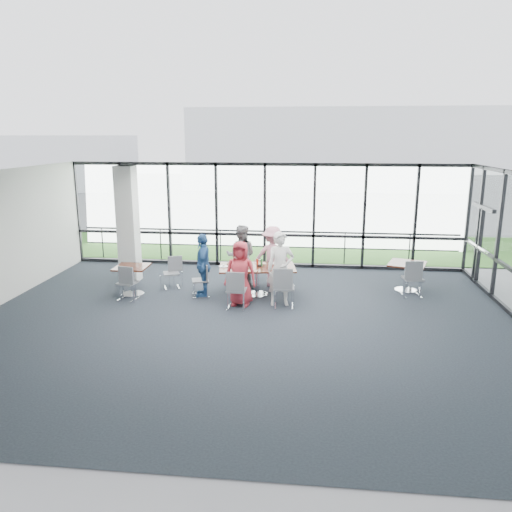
# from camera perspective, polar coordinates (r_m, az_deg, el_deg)

# --- Properties ---
(floor) EXTENTS (12.00, 10.00, 0.02)m
(floor) POSITION_cam_1_polar(r_m,az_deg,el_deg) (10.93, -1.46, -7.84)
(floor) COLOR #1E232C
(floor) RESTS_ON ground
(ceiling) EXTENTS (12.00, 10.00, 0.04)m
(ceiling) POSITION_cam_1_polar(r_m,az_deg,el_deg) (10.20, -1.57, 9.19)
(ceiling) COLOR white
(ceiling) RESTS_ON ground
(wall_front) EXTENTS (12.00, 0.10, 3.20)m
(wall_front) POSITION_cam_1_polar(r_m,az_deg,el_deg) (5.77, -8.31, -10.93)
(wall_front) COLOR silver
(wall_front) RESTS_ON ground
(curtain_wall_back) EXTENTS (12.00, 0.10, 3.20)m
(curtain_wall_back) POSITION_cam_1_polar(r_m,az_deg,el_deg) (15.33, 1.01, 4.65)
(curtain_wall_back) COLOR white
(curtain_wall_back) RESTS_ON ground
(exit_door) EXTENTS (0.12, 1.60, 2.10)m
(exit_door) POSITION_cam_1_polar(r_m,az_deg,el_deg) (14.87, 24.21, 1.01)
(exit_door) COLOR black
(exit_door) RESTS_ON ground
(structural_column) EXTENTS (0.50, 0.50, 3.20)m
(structural_column) POSITION_cam_1_polar(r_m,az_deg,el_deg) (14.19, -14.42, 3.50)
(structural_column) COLOR silver
(structural_column) RESTS_ON ground
(apron) EXTENTS (80.00, 70.00, 0.02)m
(apron) POSITION_cam_1_polar(r_m,az_deg,el_deg) (20.52, 2.27, 2.34)
(apron) COLOR slate
(apron) RESTS_ON ground
(grass_strip) EXTENTS (80.00, 5.00, 0.01)m
(grass_strip) POSITION_cam_1_polar(r_m,az_deg,el_deg) (18.56, 1.84, 1.23)
(grass_strip) COLOR #31621E
(grass_strip) RESTS_ON ground
(hangar_main) EXTENTS (24.00, 10.00, 6.00)m
(hangar_main) POSITION_cam_1_polar(r_m,az_deg,el_deg) (42.17, 10.03, 12.06)
(hangar_main) COLOR white
(hangar_main) RESTS_ON ground
(hangar_aux) EXTENTS (10.00, 6.00, 4.00)m
(hangar_aux) POSITION_cam_1_polar(r_m,az_deg,el_deg) (42.77, -21.04, 10.06)
(hangar_aux) COLOR white
(hangar_aux) RESTS_ON ground
(guard_rail) EXTENTS (12.00, 0.06, 0.06)m
(guard_rail) POSITION_cam_1_polar(r_m,az_deg,el_deg) (16.12, 1.19, 1.11)
(guard_rail) COLOR #2D2D33
(guard_rail) RESTS_ON ground
(main_table) EXTENTS (2.03, 1.31, 0.75)m
(main_table) POSITION_cam_1_polar(r_m,az_deg,el_deg) (12.67, 0.15, -1.78)
(main_table) COLOR #33180F
(main_table) RESTS_ON ground
(side_table_left) EXTENTS (0.82, 0.82, 0.75)m
(side_table_left) POSITION_cam_1_polar(r_m,az_deg,el_deg) (13.09, -14.01, -1.68)
(side_table_left) COLOR #33180F
(side_table_left) RESTS_ON ground
(side_table_right) EXTENTS (1.14, 1.14, 0.75)m
(side_table_right) POSITION_cam_1_polar(r_m,az_deg,el_deg) (13.60, 16.88, -1.23)
(side_table_right) COLOR #33180F
(side_table_right) RESTS_ON ground
(diner_near_left) EXTENTS (0.80, 0.55, 1.56)m
(diner_near_left) POSITION_cam_1_polar(r_m,az_deg,el_deg) (11.91, -1.80, -2.00)
(diner_near_left) COLOR #AF2B36
(diner_near_left) RESTS_ON ground
(diner_near_right) EXTENTS (0.74, 0.60, 1.79)m
(diner_near_right) POSITION_cam_1_polar(r_m,az_deg,el_deg) (11.89, 2.81, -1.47)
(diner_near_right) COLOR silver
(diner_near_right) RESTS_ON ground
(diner_far_left) EXTENTS (0.83, 0.53, 1.69)m
(diner_far_left) POSITION_cam_1_polar(r_m,az_deg,el_deg) (13.34, -1.73, -0.01)
(diner_far_left) COLOR gray
(diner_far_left) RESTS_ON ground
(diner_far_right) EXTENTS (1.10, 0.64, 1.64)m
(diner_far_right) POSITION_cam_1_polar(r_m,az_deg,el_deg) (13.43, 1.92, -0.03)
(diner_far_right) COLOR pink
(diner_far_right) RESTS_ON ground
(diner_end) EXTENTS (0.65, 1.01, 1.61)m
(diner_end) POSITION_cam_1_polar(r_m,az_deg,el_deg) (12.63, -6.05, -1.05)
(diner_end) COLOR #2A5692
(diner_end) RESTS_ON ground
(chair_main_nl) EXTENTS (0.46, 0.46, 0.92)m
(chair_main_nl) POSITION_cam_1_polar(r_m,az_deg,el_deg) (11.74, -2.25, -3.89)
(chair_main_nl) COLOR slate
(chair_main_nl) RESTS_ON ground
(chair_main_nr) EXTENTS (0.51, 0.51, 0.97)m
(chair_main_nr) POSITION_cam_1_polar(r_m,az_deg,el_deg) (11.85, 3.23, -3.60)
(chair_main_nr) COLOR slate
(chair_main_nr) RESTS_ON ground
(chair_main_fl) EXTENTS (0.51, 0.51, 0.81)m
(chair_main_fl) POSITION_cam_1_polar(r_m,az_deg,el_deg) (13.59, -1.92, -1.67)
(chair_main_fl) COLOR slate
(chair_main_fl) RESTS_ON ground
(chair_main_fr) EXTENTS (0.47, 0.47, 0.91)m
(chair_main_fr) POSITION_cam_1_polar(r_m,az_deg,el_deg) (13.64, 2.33, -1.40)
(chair_main_fr) COLOR slate
(chair_main_fr) RESTS_ON ground
(chair_main_end) EXTENTS (0.51, 0.51, 0.84)m
(chair_main_end) POSITION_cam_1_polar(r_m,az_deg,el_deg) (12.71, -6.38, -2.78)
(chair_main_end) COLOR slate
(chair_main_end) RESTS_ON ground
(chair_spare_la) EXTENTS (0.52, 0.52, 0.88)m
(chair_spare_la) POSITION_cam_1_polar(r_m,az_deg,el_deg) (12.76, -14.48, -2.98)
(chair_spare_la) COLOR slate
(chair_spare_la) RESTS_ON ground
(chair_spare_lb) EXTENTS (0.52, 0.52, 0.82)m
(chair_spare_lb) POSITION_cam_1_polar(r_m,az_deg,el_deg) (13.49, -9.66, -1.96)
(chair_spare_lb) COLOR slate
(chair_spare_lb) RESTS_ON ground
(chair_spare_r) EXTENTS (0.52, 0.52, 0.95)m
(chair_spare_r) POSITION_cam_1_polar(r_m,az_deg,el_deg) (13.21, 17.45, -2.46)
(chair_spare_r) COLOR slate
(chair_spare_r) RESTS_ON ground
(plate_nl) EXTENTS (0.26, 0.26, 0.01)m
(plate_nl) POSITION_cam_1_polar(r_m,az_deg,el_deg) (12.27, -2.15, -1.65)
(plate_nl) COLOR white
(plate_nl) RESTS_ON main_table
(plate_nr) EXTENTS (0.26, 0.26, 0.01)m
(plate_nr) POSITION_cam_1_polar(r_m,az_deg,el_deg) (12.33, 2.93, -1.59)
(plate_nr) COLOR white
(plate_nr) RESTS_ON main_table
(plate_fl) EXTENTS (0.26, 0.26, 0.01)m
(plate_fl) POSITION_cam_1_polar(r_m,az_deg,el_deg) (12.97, -2.13, -0.81)
(plate_fl) COLOR white
(plate_fl) RESTS_ON main_table
(plate_fr) EXTENTS (0.25, 0.25, 0.01)m
(plate_fr) POSITION_cam_1_polar(r_m,az_deg,el_deg) (12.97, 2.21, -0.82)
(plate_fr) COLOR white
(plate_fr) RESTS_ON main_table
(plate_end) EXTENTS (0.24, 0.24, 0.01)m
(plate_end) POSITION_cam_1_polar(r_m,az_deg,el_deg) (12.65, -3.74, -1.21)
(plate_end) COLOR white
(plate_end) RESTS_ON main_table
(tumbler_a) EXTENTS (0.08, 0.08, 0.15)m
(tumbler_a) POSITION_cam_1_polar(r_m,az_deg,el_deg) (12.43, -1.09, -1.12)
(tumbler_a) COLOR white
(tumbler_a) RESTS_ON main_table
(tumbler_b) EXTENTS (0.07, 0.07, 0.15)m
(tumbler_b) POSITION_cam_1_polar(r_m,az_deg,el_deg) (12.49, 1.54, -1.05)
(tumbler_b) COLOR white
(tumbler_b) RESTS_ON main_table
(tumbler_c) EXTENTS (0.06, 0.06, 0.13)m
(tumbler_c) POSITION_cam_1_polar(r_m,az_deg,el_deg) (12.85, 0.41, -0.68)
(tumbler_c) COLOR white
(tumbler_c) RESTS_ON main_table
(tumbler_d) EXTENTS (0.07, 0.07, 0.14)m
(tumbler_d) POSITION_cam_1_polar(r_m,az_deg,el_deg) (12.45, -2.92, -1.13)
(tumbler_d) COLOR white
(tumbler_d) RESTS_ON main_table
(menu_a) EXTENTS (0.31, 0.23, 0.00)m
(menu_a) POSITION_cam_1_polar(r_m,az_deg,el_deg) (12.24, -0.55, -1.71)
(menu_a) COLOR beige
(menu_a) RESTS_ON main_table
(menu_b) EXTENTS (0.37, 0.33, 0.00)m
(menu_b) POSITION_cam_1_polar(r_m,az_deg,el_deg) (12.39, 3.69, -1.55)
(menu_b) COLOR beige
(menu_b) RESTS_ON main_table
(menu_c) EXTENTS (0.33, 0.28, 0.00)m
(menu_c) POSITION_cam_1_polar(r_m,az_deg,el_deg) (12.96, 0.49, -0.84)
(menu_c) COLOR beige
(menu_c) RESTS_ON main_table
(condiment_caddy) EXTENTS (0.10, 0.07, 0.04)m
(condiment_caddy) POSITION_cam_1_polar(r_m,az_deg,el_deg) (12.65, 0.41, -1.12)
(condiment_caddy) COLOR black
(condiment_caddy) RESTS_ON main_table
(ketchup_bottle) EXTENTS (0.06, 0.06, 0.18)m
(ketchup_bottle) POSITION_cam_1_polar(r_m,az_deg,el_deg) (12.72, 0.15, -0.71)
(ketchup_bottle) COLOR #B7220F
(ketchup_bottle) RESTS_ON main_table
(green_bottle) EXTENTS (0.05, 0.05, 0.20)m
(green_bottle) POSITION_cam_1_polar(r_m,az_deg,el_deg) (12.67, 0.64, -0.73)
(green_bottle) COLOR #24722E
(green_bottle) RESTS_ON main_table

